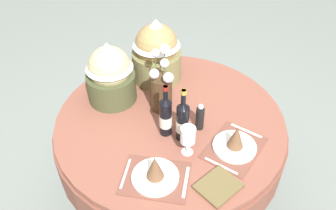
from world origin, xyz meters
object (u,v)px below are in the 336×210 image
dining_table (170,136)px  wine_bottle_left (166,116)px  pepper_mill (200,117)px  book_on_table (218,186)px  place_setting_left (155,172)px  wine_bottle_centre (183,120)px  flower_vase (161,87)px  place_setting_right (235,142)px  gift_tub_back_centre (156,49)px  wine_glass_left (188,136)px  gift_tub_back_left (110,71)px

dining_table → wine_bottle_left: 0.30m
pepper_mill → book_on_table: pepper_mill is taller
place_setting_left → wine_bottle_centre: bearing=39.7°
dining_table → book_on_table: size_ratio=6.97×
place_setting_left → wine_bottle_left: 0.34m
flower_vase → place_setting_right: bearing=-63.5°
flower_vase → wine_bottle_left: size_ratio=1.21×
flower_vase → gift_tub_back_centre: 0.32m
wine_glass_left → book_on_table: (0.04, -0.27, -0.12)m
place_setting_right → pepper_mill: 0.24m
wine_bottle_left → gift_tub_back_left: size_ratio=0.83×
book_on_table → dining_table: bearing=73.3°
dining_table → wine_bottle_left: bearing=-126.3°
wine_bottle_left → wine_bottle_centre: 0.10m
place_setting_right → gift_tub_back_left: (-0.48, 0.68, 0.16)m
flower_vase → gift_tub_back_centre: gift_tub_back_centre is taller
pepper_mill → gift_tub_back_left: bearing=129.7°
place_setting_left → pepper_mill: bearing=32.7°
dining_table → wine_bottle_centre: wine_bottle_centre is taller
dining_table → place_setting_right: (0.23, -0.36, 0.19)m
place_setting_right → book_on_table: (-0.21, -0.19, -0.04)m
wine_bottle_left → pepper_mill: (0.19, -0.04, -0.05)m
gift_tub_back_centre → pepper_mill: bearing=-85.9°
book_on_table → gift_tub_back_centre: 0.99m
wine_bottle_left → flower_vase: bearing=73.5°
place_setting_right → gift_tub_back_left: bearing=125.6°
flower_vase → book_on_table: size_ratio=2.02×
place_setting_left → book_on_table: (0.26, -0.17, -0.04)m
place_setting_right → gift_tub_back_left: size_ratio=1.06×
place_setting_right → wine_bottle_centre: 0.30m
wine_bottle_centre → book_on_table: (0.01, -0.38, -0.12)m
pepper_mill → book_on_table: size_ratio=0.89×
place_setting_left → place_setting_right: (0.47, 0.02, 0.00)m
wine_bottle_centre → wine_bottle_left: bearing=136.5°
place_setting_right → gift_tub_back_centre: 0.81m
flower_vase → gift_tub_back_left: 0.33m
dining_table → place_setting_right: bearing=-57.4°
wine_bottle_left → gift_tub_back_centre: 0.55m
place_setting_left → wine_glass_left: size_ratio=2.39×
dining_table → gift_tub_back_left: bearing=128.5°
flower_vase → wine_bottle_centre: bearing=-87.6°
wine_bottle_left → place_setting_left: bearing=-122.2°
wine_glass_left → book_on_table: bearing=-81.3°
wine_glass_left → gift_tub_back_centre: gift_tub_back_centre is taller
book_on_table → wine_bottle_centre: bearing=73.5°
place_setting_right → wine_glass_left: size_ratio=2.39×
wine_bottle_left → wine_glass_left: size_ratio=1.87×
place_setting_right → wine_bottle_left: size_ratio=1.27×
place_setting_left → wine_glass_left: (0.22, 0.09, 0.08)m
dining_table → gift_tub_back_centre: size_ratio=3.21×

